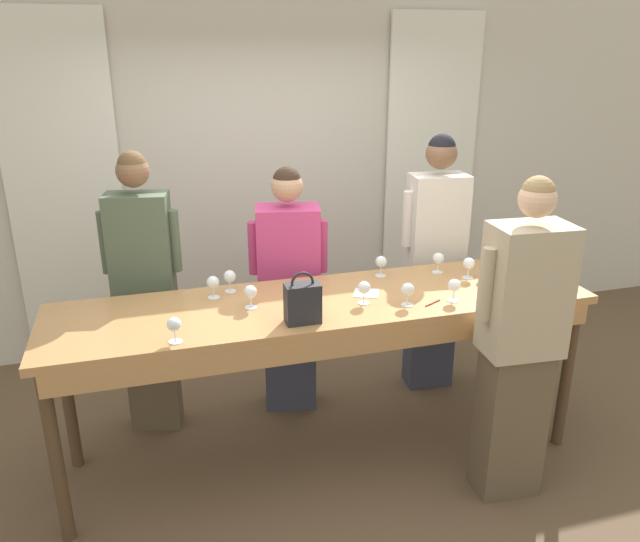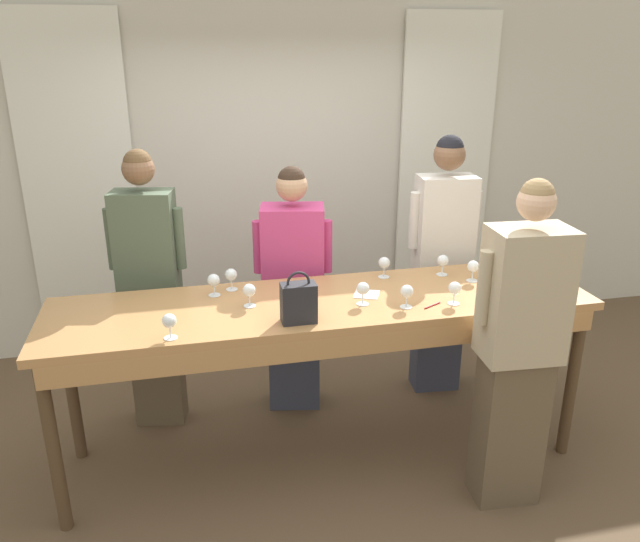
{
  "view_description": "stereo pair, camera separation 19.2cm",
  "coord_description": "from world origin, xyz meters",
  "px_view_note": "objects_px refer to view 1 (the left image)",
  "views": [
    {
      "loc": [
        -0.94,
        -3.17,
        2.44
      ],
      "look_at": [
        0.0,
        0.08,
        1.2
      ],
      "focal_mm": 35.0,
      "sensor_mm": 36.0,
      "label": 1
    },
    {
      "loc": [
        -0.76,
        -3.22,
        2.44
      ],
      "look_at": [
        0.0,
        0.08,
        1.2
      ],
      "focal_mm": 35.0,
      "sensor_mm": 36.0,
      "label": 2
    }
  ],
  "objects_px": {
    "wine_glass_back_mid": "(381,262)",
    "wine_glass_near_host": "(408,290)",
    "guest_pink_top": "(289,291)",
    "host_pouring": "(520,344)",
    "wine_glass_back_right": "(230,277)",
    "wine_glass_front_left": "(174,325)",
    "guest_cream_sweater": "(434,261)",
    "wine_glass_by_handbag": "(486,265)",
    "wine_glass_by_bottle": "(250,293)",
    "handbag": "(303,302)",
    "wine_glass_center_left": "(364,288)",
    "wine_glass_back_left": "(469,264)",
    "tasting_bar": "(325,318)",
    "wine_bottle": "(506,250)",
    "wine_glass_center_right": "(454,286)",
    "wine_glass_front_right": "(522,262)",
    "wine_glass_front_mid": "(213,283)",
    "wine_glass_center_mid": "(438,259)",
    "guest_olive_jacket": "(145,292)"
  },
  "relations": [
    {
      "from": "handbag",
      "to": "wine_glass_center_left",
      "type": "distance_m",
      "value": 0.42
    },
    {
      "from": "wine_glass_by_handbag",
      "to": "guest_olive_jacket",
      "type": "bearing_deg",
      "value": 164.37
    },
    {
      "from": "wine_glass_back_mid",
      "to": "wine_glass_by_handbag",
      "type": "xyz_separation_m",
      "value": [
        0.61,
        -0.23,
        0.0
      ]
    },
    {
      "from": "guest_pink_top",
      "to": "wine_glass_back_mid",
      "type": "bearing_deg",
      "value": -34.06
    },
    {
      "from": "wine_glass_center_left",
      "to": "wine_glass_near_host",
      "type": "xyz_separation_m",
      "value": [
        0.23,
        -0.09,
        0.0
      ]
    },
    {
      "from": "handbag",
      "to": "wine_glass_near_host",
      "type": "bearing_deg",
      "value": 4.95
    },
    {
      "from": "guest_olive_jacket",
      "to": "guest_cream_sweater",
      "type": "relative_size",
      "value": 0.99
    },
    {
      "from": "wine_glass_back_mid",
      "to": "wine_glass_by_bottle",
      "type": "xyz_separation_m",
      "value": [
        -0.88,
        -0.27,
        0.0
      ]
    },
    {
      "from": "wine_bottle",
      "to": "wine_glass_by_handbag",
      "type": "xyz_separation_m",
      "value": [
        -0.23,
        -0.15,
        -0.03
      ]
    },
    {
      "from": "host_pouring",
      "to": "tasting_bar",
      "type": "bearing_deg",
      "value": 147.96
    },
    {
      "from": "wine_glass_front_right",
      "to": "wine_glass_back_right",
      "type": "relative_size",
      "value": 1.0
    },
    {
      "from": "wine_glass_by_bottle",
      "to": "guest_pink_top",
      "type": "height_order",
      "value": "guest_pink_top"
    },
    {
      "from": "wine_glass_back_mid",
      "to": "guest_olive_jacket",
      "type": "distance_m",
      "value": 1.5
    },
    {
      "from": "wine_bottle",
      "to": "wine_glass_center_left",
      "type": "xyz_separation_m",
      "value": [
        -1.1,
        -0.31,
        -0.03
      ]
    },
    {
      "from": "wine_glass_by_handbag",
      "to": "wine_glass_front_right",
      "type": "bearing_deg",
      "value": -4.5
    },
    {
      "from": "guest_pink_top",
      "to": "host_pouring",
      "type": "height_order",
      "value": "host_pouring"
    },
    {
      "from": "guest_cream_sweater",
      "to": "wine_glass_center_left",
      "type": "bearing_deg",
      "value": -137.5
    },
    {
      "from": "guest_cream_sweater",
      "to": "wine_bottle",
      "type": "bearing_deg",
      "value": -55.25
    },
    {
      "from": "wine_glass_near_host",
      "to": "host_pouring",
      "type": "height_order",
      "value": "host_pouring"
    },
    {
      "from": "wine_glass_front_left",
      "to": "guest_cream_sweater",
      "type": "relative_size",
      "value": 0.07
    },
    {
      "from": "wine_glass_back_left",
      "to": "wine_glass_back_right",
      "type": "relative_size",
      "value": 1.0
    },
    {
      "from": "wine_glass_near_host",
      "to": "wine_glass_by_bottle",
      "type": "xyz_separation_m",
      "value": [
        -0.85,
        0.21,
        0.0
      ]
    },
    {
      "from": "handbag",
      "to": "wine_glass_back_left",
      "type": "xyz_separation_m",
      "value": [
        1.16,
        0.35,
        -0.02
      ]
    },
    {
      "from": "wine_glass_back_mid",
      "to": "wine_glass_back_right",
      "type": "bearing_deg",
      "value": 179.88
    },
    {
      "from": "tasting_bar",
      "to": "handbag",
      "type": "relative_size",
      "value": 10.96
    },
    {
      "from": "tasting_bar",
      "to": "wine_bottle",
      "type": "height_order",
      "value": "wine_bottle"
    },
    {
      "from": "wine_glass_back_mid",
      "to": "wine_glass_near_host",
      "type": "bearing_deg",
      "value": -93.47
    },
    {
      "from": "handbag",
      "to": "wine_glass_back_right",
      "type": "distance_m",
      "value": 0.62
    },
    {
      "from": "wine_glass_by_bottle",
      "to": "wine_glass_back_left",
      "type": "bearing_deg",
      "value": 3.43
    },
    {
      "from": "wine_glass_center_left",
      "to": "wine_glass_back_mid",
      "type": "xyz_separation_m",
      "value": [
        0.25,
        0.39,
        0.0
      ]
    },
    {
      "from": "wine_glass_by_bottle",
      "to": "wine_bottle",
      "type": "bearing_deg",
      "value": 6.51
    },
    {
      "from": "tasting_bar",
      "to": "wine_glass_back_mid",
      "type": "height_order",
      "value": "wine_glass_back_mid"
    },
    {
      "from": "tasting_bar",
      "to": "wine_glass_back_left",
      "type": "bearing_deg",
      "value": 6.92
    },
    {
      "from": "wine_glass_center_mid",
      "to": "guest_cream_sweater",
      "type": "distance_m",
      "value": 0.46
    },
    {
      "from": "handbag",
      "to": "wine_glass_back_mid",
      "type": "height_order",
      "value": "handbag"
    },
    {
      "from": "wine_glass_back_right",
      "to": "wine_glass_by_handbag",
      "type": "xyz_separation_m",
      "value": [
        1.56,
        -0.23,
        0.0
      ]
    },
    {
      "from": "wine_glass_center_right",
      "to": "wine_glass_near_host",
      "type": "height_order",
      "value": "same"
    },
    {
      "from": "wine_glass_center_right",
      "to": "wine_glass_by_handbag",
      "type": "height_order",
      "value": "same"
    },
    {
      "from": "wine_glass_front_left",
      "to": "wine_glass_center_right",
      "type": "relative_size",
      "value": 1.0
    },
    {
      "from": "wine_glass_back_right",
      "to": "wine_glass_by_bottle",
      "type": "relative_size",
      "value": 1.0
    },
    {
      "from": "guest_pink_top",
      "to": "wine_glass_front_left",
      "type": "bearing_deg",
      "value": -130.47
    },
    {
      "from": "handbag",
      "to": "wine_glass_center_left",
      "type": "xyz_separation_m",
      "value": [
        0.4,
        0.15,
        -0.02
      ]
    },
    {
      "from": "wine_glass_front_left",
      "to": "guest_cream_sweater",
      "type": "bearing_deg",
      "value": 26.63
    },
    {
      "from": "wine_glass_center_right",
      "to": "wine_glass_back_left",
      "type": "height_order",
      "value": "same"
    },
    {
      "from": "handbag",
      "to": "wine_glass_center_right",
      "type": "relative_size",
      "value": 2.14
    },
    {
      "from": "wine_glass_back_mid",
      "to": "guest_pink_top",
      "type": "bearing_deg",
      "value": 145.94
    },
    {
      "from": "guest_olive_jacket",
      "to": "guest_cream_sweater",
      "type": "height_order",
      "value": "guest_cream_sweater"
    },
    {
      "from": "tasting_bar",
      "to": "guest_pink_top",
      "type": "relative_size",
      "value": 1.82
    },
    {
      "from": "handbag",
      "to": "wine_glass_front_mid",
      "type": "distance_m",
      "value": 0.62
    },
    {
      "from": "wine_bottle",
      "to": "handbag",
      "type": "distance_m",
      "value": 1.56
    }
  ]
}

